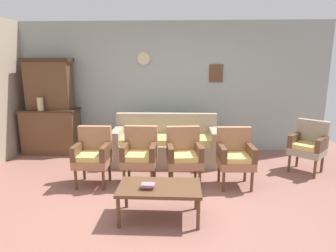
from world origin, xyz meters
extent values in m
plane|color=#84564C|center=(0.00, 0.00, 0.00)|extent=(7.68, 7.68, 0.00)
cube|color=#939E99|center=(0.00, 2.63, 1.35)|extent=(6.40, 0.06, 2.70)
cube|color=brown|center=(0.90, 2.58, 1.65)|extent=(0.28, 0.02, 0.36)
cylinder|color=beige|center=(-0.60, 2.58, 1.95)|extent=(0.26, 0.03, 0.26)
cube|color=brown|center=(-2.53, 2.25, 0.45)|extent=(1.10, 0.52, 0.90)
cube|color=#342115|center=(-2.53, 2.25, 0.92)|extent=(1.16, 0.55, 0.03)
cube|color=brown|center=(-2.53, 2.33, 1.41)|extent=(0.90, 0.36, 0.95)
cube|color=#342115|center=(-2.53, 2.33, 1.92)|extent=(0.99, 0.38, 0.08)
cylinder|color=tan|center=(-2.63, 2.07, 1.06)|extent=(0.13, 0.13, 0.26)
cube|color=gray|center=(-0.10, 1.72, 0.21)|extent=(1.99, 0.84, 0.42)
cube|color=gray|center=(-0.10, 2.04, 0.66)|extent=(1.97, 0.20, 0.48)
cube|color=gray|center=(0.81, 1.74, 0.54)|extent=(0.18, 0.80, 0.24)
cube|color=gray|center=(-1.00, 1.70, 0.54)|extent=(0.18, 0.80, 0.24)
cube|color=tan|center=(0.48, 1.69, 0.47)|extent=(0.53, 0.57, 0.10)
cube|color=tan|center=(-0.10, 1.68, 0.47)|extent=(0.53, 0.57, 0.10)
cube|color=tan|center=(-0.67, 1.67, 0.47)|extent=(0.53, 0.57, 0.10)
cube|color=#9E6B4C|center=(-1.18, 0.65, 0.38)|extent=(0.52, 0.48, 0.12)
cube|color=tan|center=(-1.18, 0.63, 0.47)|extent=(0.44, 0.41, 0.10)
cube|color=#9E6B4C|center=(-1.17, 0.85, 0.67)|extent=(0.52, 0.10, 0.46)
cube|color=brown|center=(-0.96, 0.65, 0.55)|extent=(0.08, 0.48, 0.22)
cube|color=brown|center=(-1.40, 0.65, 0.55)|extent=(0.08, 0.48, 0.22)
cylinder|color=brown|center=(-0.97, 0.46, 0.16)|extent=(0.04, 0.04, 0.32)
cylinder|color=brown|center=(-1.39, 0.46, 0.16)|extent=(0.04, 0.04, 0.32)
cylinder|color=brown|center=(-0.96, 0.84, 0.16)|extent=(0.04, 0.04, 0.32)
cylinder|color=brown|center=(-1.38, 0.84, 0.16)|extent=(0.04, 0.04, 0.32)
cube|color=#9E6B4C|center=(-0.45, 0.69, 0.38)|extent=(0.53, 0.49, 0.12)
cube|color=tan|center=(-0.45, 0.67, 0.47)|extent=(0.45, 0.41, 0.10)
cube|color=#9E6B4C|center=(-0.45, 0.89, 0.67)|extent=(0.52, 0.11, 0.46)
cube|color=brown|center=(-0.23, 0.69, 0.55)|extent=(0.09, 0.48, 0.22)
cube|color=brown|center=(-0.67, 0.70, 0.55)|extent=(0.09, 0.48, 0.22)
cylinder|color=brown|center=(-0.24, 0.50, 0.16)|extent=(0.04, 0.04, 0.32)
cylinder|color=brown|center=(-0.66, 0.51, 0.16)|extent=(0.04, 0.04, 0.32)
cylinder|color=brown|center=(-0.24, 0.88, 0.16)|extent=(0.04, 0.04, 0.32)
cylinder|color=brown|center=(-0.66, 0.89, 0.16)|extent=(0.04, 0.04, 0.32)
cube|color=#9E6B4C|center=(0.24, 0.69, 0.38)|extent=(0.57, 0.54, 0.12)
cube|color=tan|center=(0.25, 0.67, 0.47)|extent=(0.49, 0.46, 0.10)
cube|color=#9E6B4C|center=(0.22, 0.89, 0.67)|extent=(0.53, 0.16, 0.46)
cube|color=brown|center=(0.46, 0.72, 0.55)|extent=(0.14, 0.49, 0.22)
cube|color=brown|center=(0.02, 0.67, 0.55)|extent=(0.14, 0.49, 0.22)
cylinder|color=brown|center=(0.47, 0.53, 0.16)|extent=(0.04, 0.04, 0.32)
cylinder|color=brown|center=(0.06, 0.48, 0.16)|extent=(0.04, 0.04, 0.32)
cylinder|color=brown|center=(0.43, 0.91, 0.16)|extent=(0.04, 0.04, 0.32)
cylinder|color=brown|center=(0.01, 0.86, 0.16)|extent=(0.04, 0.04, 0.32)
cube|color=#9E6B4C|center=(1.02, 0.69, 0.38)|extent=(0.54, 0.51, 0.12)
cube|color=tan|center=(1.02, 0.67, 0.47)|extent=(0.46, 0.43, 0.10)
cube|color=#9E6B4C|center=(1.01, 0.89, 0.67)|extent=(0.52, 0.13, 0.46)
cube|color=brown|center=(1.24, 0.70, 0.55)|extent=(0.11, 0.48, 0.22)
cube|color=brown|center=(0.80, 0.68, 0.55)|extent=(0.11, 0.48, 0.22)
cylinder|color=brown|center=(1.24, 0.51, 0.16)|extent=(0.04, 0.04, 0.32)
cylinder|color=brown|center=(0.82, 0.49, 0.16)|extent=(0.04, 0.04, 0.32)
cylinder|color=brown|center=(1.22, 0.89, 0.16)|extent=(0.04, 0.04, 0.32)
cylinder|color=brown|center=(0.80, 0.87, 0.16)|extent=(0.04, 0.04, 0.32)
cube|color=gray|center=(2.36, 1.34, 0.38)|extent=(0.71, 0.70, 0.12)
cube|color=tan|center=(2.35, 1.32, 0.47)|extent=(0.60, 0.60, 0.10)
cube|color=gray|center=(2.49, 1.49, 0.67)|extent=(0.46, 0.41, 0.46)
cube|color=brown|center=(2.53, 1.19, 0.55)|extent=(0.37, 0.42, 0.22)
cube|color=brown|center=(2.19, 1.48, 0.55)|extent=(0.37, 0.42, 0.22)
cylinder|color=brown|center=(2.39, 1.06, 0.16)|extent=(0.04, 0.04, 0.32)
cylinder|color=brown|center=(2.08, 1.33, 0.16)|extent=(0.04, 0.04, 0.32)
cylinder|color=brown|center=(2.64, 1.34, 0.16)|extent=(0.04, 0.04, 0.32)
cylinder|color=brown|center=(2.32, 1.62, 0.16)|extent=(0.04, 0.04, 0.32)
cube|color=brown|center=(-0.06, -0.29, 0.40)|extent=(1.00, 0.56, 0.04)
cylinder|color=brown|center=(-0.52, -0.05, 0.19)|extent=(0.04, 0.04, 0.38)
cylinder|color=brown|center=(0.40, -0.05, 0.19)|extent=(0.04, 0.04, 0.38)
cylinder|color=brown|center=(-0.52, -0.53, 0.19)|extent=(0.04, 0.04, 0.38)
cylinder|color=brown|center=(0.40, -0.53, 0.19)|extent=(0.04, 0.04, 0.38)
cube|color=#A05096|center=(-0.21, -0.35, 0.43)|extent=(0.13, 0.08, 0.02)
cube|color=tan|center=(-0.21, -0.36, 0.45)|extent=(0.14, 0.08, 0.02)
cube|color=#B36F83|center=(-0.19, -0.37, 0.47)|extent=(0.16, 0.10, 0.03)
camera|label=1|loc=(0.19, -3.54, 1.90)|focal=31.00mm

